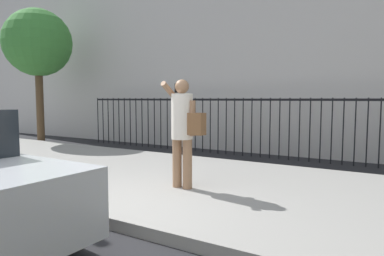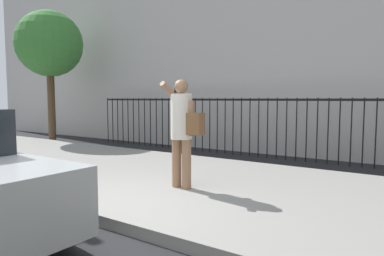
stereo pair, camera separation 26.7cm
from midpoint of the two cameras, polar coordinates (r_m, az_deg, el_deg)
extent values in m
plane|color=black|center=(4.75, -16.25, -14.65)|extent=(60.00, 60.00, 0.00)
cube|color=gray|center=(6.30, -0.47, -8.90)|extent=(28.00, 4.40, 0.15)
cube|color=black|center=(9.40, 12.50, 4.59)|extent=(12.00, 0.04, 0.06)
cylinder|color=black|center=(12.91, -13.14, 1.27)|extent=(0.03, 0.03, 1.60)
cylinder|color=black|center=(12.73, -12.36, 1.24)|extent=(0.03, 0.03, 1.60)
cylinder|color=black|center=(12.54, -11.56, 1.20)|extent=(0.03, 0.03, 1.60)
cylinder|color=black|center=(12.36, -10.73, 1.16)|extent=(0.03, 0.03, 1.60)
cylinder|color=black|center=(12.18, -9.88, 1.12)|extent=(0.03, 0.03, 1.60)
cylinder|color=black|center=(12.01, -9.01, 1.08)|extent=(0.03, 0.03, 1.60)
cylinder|color=black|center=(11.83, -8.10, 1.04)|extent=(0.03, 0.03, 1.60)
cylinder|color=black|center=(11.66, -7.18, 1.00)|extent=(0.03, 0.03, 1.60)
cylinder|color=black|center=(11.50, -6.22, 0.95)|extent=(0.03, 0.03, 1.60)
cylinder|color=black|center=(11.33, -5.24, 0.90)|extent=(0.03, 0.03, 1.60)
cylinder|color=black|center=(11.17, -4.22, 0.85)|extent=(0.03, 0.03, 1.60)
cylinder|color=black|center=(11.02, -3.18, 0.80)|extent=(0.03, 0.03, 1.60)
cylinder|color=black|center=(10.86, -2.11, 0.75)|extent=(0.03, 0.03, 1.60)
cylinder|color=black|center=(10.71, -1.01, 0.70)|extent=(0.03, 0.03, 1.60)
cylinder|color=black|center=(10.57, 0.12, 0.64)|extent=(0.03, 0.03, 1.60)
cylinder|color=black|center=(10.43, 1.28, 0.58)|extent=(0.03, 0.03, 1.60)
cylinder|color=black|center=(10.29, 2.47, 0.53)|extent=(0.03, 0.03, 1.60)
cylinder|color=black|center=(10.16, 3.70, 0.46)|extent=(0.03, 0.03, 1.60)
cylinder|color=black|center=(10.04, 4.95, 0.40)|extent=(0.03, 0.03, 1.60)
cylinder|color=black|center=(9.91, 6.24, 0.34)|extent=(0.03, 0.03, 1.60)
cylinder|color=black|center=(9.80, 7.56, 0.27)|extent=(0.03, 0.03, 1.60)
cylinder|color=black|center=(9.69, 8.91, 0.20)|extent=(0.03, 0.03, 1.60)
cylinder|color=black|center=(9.58, 10.29, 0.13)|extent=(0.03, 0.03, 1.60)
cylinder|color=black|center=(9.48, 11.70, 0.06)|extent=(0.03, 0.03, 1.60)
cylinder|color=black|center=(9.39, 13.14, -0.01)|extent=(0.03, 0.03, 1.60)
cylinder|color=black|center=(9.30, 14.61, -0.09)|extent=(0.03, 0.03, 1.60)
cylinder|color=black|center=(9.22, 16.10, -0.16)|extent=(0.03, 0.03, 1.60)
cylinder|color=black|center=(9.14, 17.63, -0.24)|extent=(0.03, 0.03, 1.60)
cylinder|color=black|center=(9.07, 19.17, -0.32)|extent=(0.03, 0.03, 1.60)
cylinder|color=black|center=(9.01, 20.74, -0.39)|extent=(0.03, 0.03, 1.60)
cylinder|color=black|center=(8.95, 22.33, -0.47)|extent=(0.03, 0.03, 1.60)
cylinder|color=black|center=(8.90, 23.93, -0.55)|extent=(0.03, 0.03, 1.60)
cylinder|color=black|center=(8.86, 25.56, -0.63)|extent=(0.03, 0.03, 1.60)
cylinder|color=black|center=(8.83, 27.19, -0.71)|extent=(0.03, 0.03, 1.60)
cylinder|color=black|center=(8.80, 28.84, -0.79)|extent=(0.03, 0.03, 1.60)
cylinder|color=black|center=(4.16, -20.99, -12.99)|extent=(0.64, 0.23, 0.64)
cylinder|color=#936B4C|center=(5.60, -1.19, -5.74)|extent=(0.15, 0.15, 0.79)
cylinder|color=#936B4C|center=(5.48, 0.48, -5.97)|extent=(0.15, 0.15, 0.79)
cylinder|color=silver|center=(5.45, -0.37, 1.92)|extent=(0.35, 0.35, 0.72)
sphere|color=#936B4C|center=(5.45, -0.37, 6.86)|extent=(0.22, 0.22, 0.22)
cylinder|color=#936B4C|center=(5.57, -2.03, 5.69)|extent=(0.11, 0.50, 0.39)
cylinder|color=#936B4C|center=(5.34, 1.36, 1.62)|extent=(0.09, 0.09, 0.55)
cube|color=black|center=(5.59, -1.25, 6.60)|extent=(0.07, 0.01, 0.15)
cube|color=brown|center=(5.31, 1.89, 0.68)|extent=(0.29, 0.17, 0.34)
cylinder|color=#4C3823|center=(13.17, -21.65, 3.88)|extent=(0.25, 0.25, 2.86)
sphere|color=#387A33|center=(13.31, -21.93, 12.77)|extent=(2.28, 2.28, 2.28)
camera|label=1|loc=(0.13, -88.66, 0.11)|focal=32.33mm
camera|label=2|loc=(0.13, 91.34, -0.11)|focal=32.33mm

